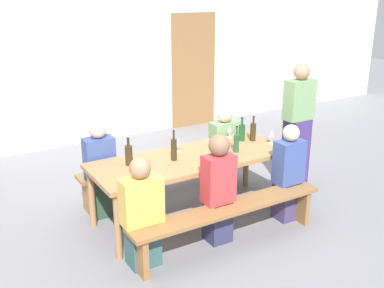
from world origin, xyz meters
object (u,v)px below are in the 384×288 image
at_px(bench_far, 162,168).
at_px(wooden_door, 194,71).
at_px(seated_guest_far_0, 100,171).
at_px(standing_host, 297,130).
at_px(tasting_table, 192,162).
at_px(wine_bottle_1, 242,132).
at_px(wine_glass_2, 272,133).
at_px(seated_guest_near_1, 218,190).
at_px(wine_glass_3, 230,130).
at_px(wine_bottle_2, 174,149).
at_px(seated_guest_near_0, 142,216).
at_px(bench_near, 229,214).
at_px(seated_guest_near_2, 288,175).
at_px(wine_glass_1, 178,143).
at_px(wine_bottle_0, 253,131).
at_px(wine_bottle_4, 129,155).
at_px(seated_guest_far_1, 224,148).
at_px(wine_bottle_3, 236,143).
at_px(wine_glass_0, 220,151).

bearing_deg(bench_far, wooden_door, 51.54).
height_order(wooden_door, seated_guest_far_0, wooden_door).
relative_size(bench_far, standing_host, 1.32).
xyz_separation_m(tasting_table, wine_bottle_1, (0.82, 0.17, 0.18)).
xyz_separation_m(bench_far, wine_glass_2, (1.05, -0.85, 0.52)).
bearing_deg(bench_far, seated_guest_near_1, -91.61).
height_order(wine_bottle_1, wine_glass_3, wine_bottle_1).
relative_size(wine_bottle_2, seated_guest_near_0, 0.31).
bearing_deg(wooden_door, standing_host, -96.56).
height_order(tasting_table, wine_glass_2, wine_glass_2).
relative_size(bench_near, seated_guest_far_0, 1.90).
height_order(wooden_door, bench_near, wooden_door).
xyz_separation_m(tasting_table, standing_host, (1.59, 0.01, 0.13)).
xyz_separation_m(wine_glass_3, seated_guest_near_2, (0.15, -0.93, -0.31)).
distance_m(seated_guest_near_0, seated_guest_near_1, 0.87).
xyz_separation_m(wine_bottle_1, seated_guest_near_1, (-0.85, -0.76, -0.28)).
bearing_deg(wine_glass_1, tasting_table, -74.93).
bearing_deg(standing_host, wine_bottle_1, -11.69).
xyz_separation_m(wine_bottle_0, wine_bottle_4, (-1.64, 0.04, -0.00)).
bearing_deg(seated_guest_near_1, wine_bottle_1, -48.44).
height_order(seated_guest_near_0, seated_guest_far_1, seated_guest_near_0).
bearing_deg(wine_glass_2, wine_bottle_1, 129.39).
relative_size(wine_bottle_1, wine_glass_3, 1.97).
height_order(bench_near, wine_glass_3, wine_glass_3).
xyz_separation_m(wine_bottle_3, wine_glass_0, (-0.32, -0.13, -0.01)).
bearing_deg(wine_glass_2, bench_far, 141.03).
bearing_deg(seated_guest_far_1, wine_bottle_0, 9.65).
relative_size(wine_bottle_0, wine_glass_1, 1.87).
height_order(tasting_table, seated_guest_far_1, seated_guest_far_1).
relative_size(wine_bottle_0, wine_glass_0, 2.03).
xyz_separation_m(seated_guest_far_1, standing_host, (0.74, -0.58, 0.29)).
height_order(seated_guest_near_0, seated_guest_far_0, seated_guest_far_0).
bearing_deg(seated_guest_far_1, standing_host, 52.04).
relative_size(wine_bottle_3, seated_guest_far_1, 0.29).
distance_m(tasting_table, seated_guest_near_0, 1.09).
distance_m(wine_bottle_1, wine_glass_3, 0.19).
xyz_separation_m(wine_glass_0, standing_host, (1.39, 0.27, -0.05)).
xyz_separation_m(bench_far, seated_guest_far_1, (0.85, -0.15, 0.16)).
height_order(wooden_door, standing_host, wooden_door).
relative_size(bench_near, wine_bottle_4, 7.18).
relative_size(wine_bottle_0, seated_guest_far_0, 0.27).
bearing_deg(seated_guest_near_0, wine_bottle_4, -15.30).
bearing_deg(seated_guest_near_2, seated_guest_near_1, 90.00).
relative_size(wine_glass_2, wine_glass_3, 1.21).
relative_size(wine_glass_0, seated_guest_near_1, 0.13).
distance_m(bench_far, wine_bottle_4, 1.06).
bearing_deg(wine_glass_0, seated_guest_near_1, -126.12).
relative_size(wine_glass_0, wine_glass_3, 1.03).
bearing_deg(wine_glass_2, tasting_table, 173.82).
relative_size(tasting_table, bench_far, 1.05).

